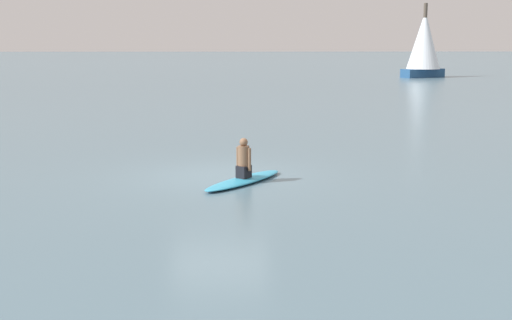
# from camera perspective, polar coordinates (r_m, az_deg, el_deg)

# --- Properties ---
(ground_plane) EXTENTS (400.00, 400.00, 0.00)m
(ground_plane) POSITION_cam_1_polar(r_m,az_deg,el_deg) (16.53, -3.27, -1.48)
(ground_plane) COLOR slate
(surfboard) EXTENTS (2.26, 2.72, 0.13)m
(surfboard) POSITION_cam_1_polar(r_m,az_deg,el_deg) (15.79, -1.08, -1.79)
(surfboard) COLOR #339EC6
(surfboard) RESTS_ON ground
(person_paddler) EXTENTS (0.40, 0.41, 0.98)m
(person_paddler) POSITION_cam_1_polar(r_m,az_deg,el_deg) (15.69, -1.09, 0.01)
(person_paddler) COLOR black
(person_paddler) RESTS_ON surfboard
(sailboat_far_right) EXTENTS (4.58, 4.22, 6.91)m
(sailboat_far_right) POSITION_cam_1_polar(r_m,az_deg,el_deg) (64.05, 14.60, 9.96)
(sailboat_far_right) COLOR navy
(sailboat_far_right) RESTS_ON ground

